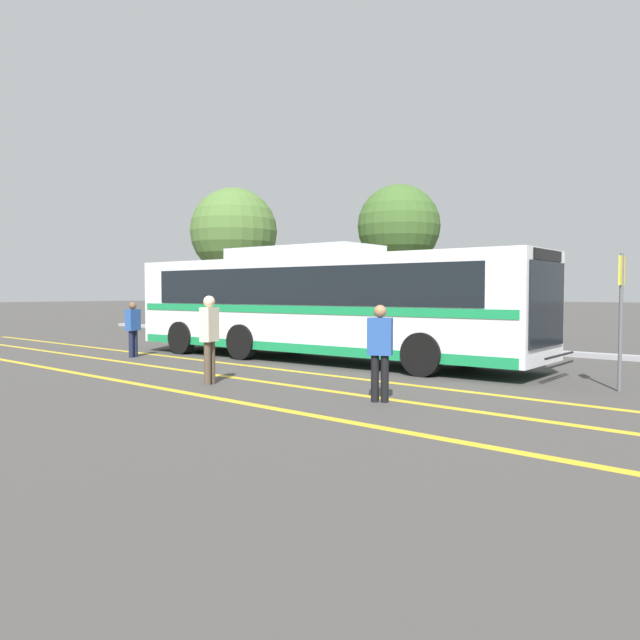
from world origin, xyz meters
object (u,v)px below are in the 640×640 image
object	(u,v)px
parked_car_0	(187,319)
bus_stop_sign	(621,305)
pedestrian_2	(380,347)
tree_2	(234,232)
transit_bus	(320,302)
pedestrian_1	(133,326)
parked_car_1	(294,322)
tree_0	(399,226)
pedestrian_0	(209,333)

from	to	relation	value
parked_car_0	bus_stop_sign	xyz separation A→B (m)	(20.40, -4.82, 1.01)
pedestrian_2	tree_2	bearing A→B (deg)	-61.85
transit_bus	pedestrian_1	distance (m)	5.58
transit_bus	pedestrian_2	size ratio (longest dim) A/B	7.65
parked_car_1	bus_stop_sign	size ratio (longest dim) A/B	1.73
tree_0	pedestrian_0	bearing A→B (deg)	-68.64
transit_bus	tree_2	bearing A→B (deg)	-126.89
tree_0	tree_2	world-z (taller)	tree_2
pedestrian_1	transit_bus	bearing A→B (deg)	106.57
parked_car_0	pedestrian_2	xyz separation A→B (m)	(17.67, -8.82, 0.30)
pedestrian_2	tree_0	world-z (taller)	tree_0
pedestrian_1	parked_car_0	bearing A→B (deg)	-150.62
transit_bus	pedestrian_1	world-z (taller)	transit_bus
bus_stop_sign	pedestrian_1	bearing A→B (deg)	-81.32
parked_car_0	pedestrian_1	distance (m)	10.93
parked_car_0	bus_stop_sign	distance (m)	20.99
parked_car_1	bus_stop_sign	xyz separation A→B (m)	(13.55, -4.93, 0.95)
parked_car_1	pedestrian_2	bearing A→B (deg)	-126.51
bus_stop_sign	parked_car_1	bearing A→B (deg)	-113.86
transit_bus	tree_2	world-z (taller)	tree_2
parked_car_0	pedestrian_1	bearing A→B (deg)	-130.02
pedestrian_0	pedestrian_1	world-z (taller)	pedestrian_0
parked_car_1	tree_0	size ratio (longest dim) A/B	0.67
parked_car_1	tree_0	xyz separation A→B (m)	(0.86, 5.97, 4.18)
parked_car_0	tree_0	bearing A→B (deg)	-47.61
tree_2	parked_car_0	bearing A→B (deg)	-59.90
parked_car_1	bus_stop_sign	bearing A→B (deg)	-106.94
transit_bus	pedestrian_1	xyz separation A→B (m)	(-4.64, -3.01, -0.72)
parked_car_0	pedestrian_1	world-z (taller)	pedestrian_1
transit_bus	tree_2	distance (m)	19.13
transit_bus	pedestrian_1	size ratio (longest dim) A/B	7.98
transit_bus	tree_0	xyz separation A→B (m)	(-4.76, 10.68, 3.25)
pedestrian_1	tree_0	xyz separation A→B (m)	(-0.12, 13.69, 3.97)
parked_car_0	bus_stop_sign	world-z (taller)	bus_stop_sign
transit_bus	parked_car_1	xyz separation A→B (m)	(-5.62, 4.72, -0.92)
transit_bus	pedestrian_2	world-z (taller)	transit_bus
pedestrian_2	tree_0	bearing A→B (deg)	-83.49
pedestrian_0	tree_0	distance (m)	17.14
pedestrian_0	tree_0	world-z (taller)	tree_0
parked_car_0	parked_car_1	size ratio (longest dim) A/B	0.95
tree_2	transit_bus	bearing A→B (deg)	-33.03
parked_car_0	pedestrian_2	size ratio (longest dim) A/B	2.58
pedestrian_0	transit_bus	bearing A→B (deg)	-5.02
pedestrian_2	parked_car_0	bearing A→B (deg)	-53.77
pedestrian_0	tree_2	size ratio (longest dim) A/B	0.24
parked_car_1	pedestrian_1	distance (m)	7.79
parked_car_1	tree_2	size ratio (longest dim) A/B	0.59
pedestrian_0	bus_stop_sign	xyz separation A→B (m)	(6.60, 4.66, 0.61)
parked_car_0	tree_2	bearing A→B (deg)	34.26
parked_car_0	bus_stop_sign	bearing A→B (deg)	-99.13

